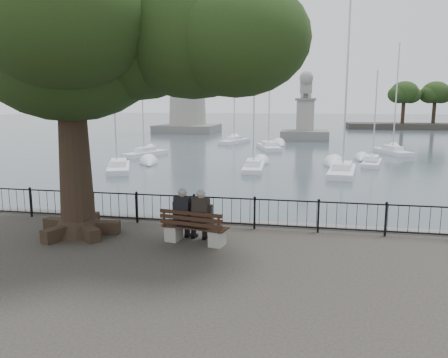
% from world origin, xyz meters
% --- Properties ---
extents(harbor, '(260.00, 260.00, 1.20)m').
position_xyz_m(harbor, '(0.00, 3.00, -0.50)').
color(harbor, '#63615D').
rests_on(harbor, ground).
extents(railing, '(22.06, 0.06, 1.00)m').
position_xyz_m(railing, '(0.00, 2.50, 0.56)').
color(railing, black).
rests_on(railing, ground).
extents(bench, '(1.99, 0.90, 1.01)m').
position_xyz_m(bench, '(-0.52, 0.71, 0.35)').
color(bench, gray).
rests_on(bench, ground).
extents(person_left, '(0.54, 0.85, 1.61)m').
position_xyz_m(person_left, '(-0.84, 0.88, 0.74)').
color(person_left, black).
rests_on(person_left, ground).
extents(person_right, '(0.54, 0.85, 1.61)m').
position_xyz_m(person_right, '(-0.27, 0.77, 0.74)').
color(person_right, black).
rests_on(person_right, ground).
extents(tree, '(11.31, 7.90, 9.24)m').
position_xyz_m(tree, '(-3.43, 1.08, 6.08)').
color(tree, black).
rests_on(tree, ground).
extents(lighthouse, '(9.97, 9.97, 30.51)m').
position_xyz_m(lighthouse, '(-18.00, 62.00, 11.85)').
color(lighthouse, '#63615D').
rests_on(lighthouse, ground).
extents(lion_monument, '(6.34, 6.34, 9.27)m').
position_xyz_m(lion_monument, '(2.00, 49.93, 1.35)').
color(lion_monument, '#63615D').
rests_on(lion_monument, ground).
extents(sailboat_a, '(3.51, 5.66, 10.73)m').
position_xyz_m(sailboat_a, '(-11.31, 19.18, -0.68)').
color(sailboat_a, white).
rests_on(sailboat_a, ground).
extents(sailboat_b, '(1.73, 5.17, 10.90)m').
position_xyz_m(sailboat_b, '(-1.41, 21.32, -0.67)').
color(sailboat_b, white).
rests_on(sailboat_b, ground).
extents(sailboat_c, '(2.45, 6.23, 12.57)m').
position_xyz_m(sailboat_c, '(5.00, 20.53, -0.65)').
color(sailboat_c, white).
rests_on(sailboat_c, ground).
extents(sailboat_d, '(2.20, 4.81, 7.70)m').
position_xyz_m(sailboat_d, '(7.70, 25.80, -0.73)').
color(sailboat_d, white).
rests_on(sailboat_d, ground).
extents(sailboat_e, '(3.17, 5.36, 12.36)m').
position_xyz_m(sailboat_e, '(-12.79, 28.41, -0.63)').
color(sailboat_e, white).
rests_on(sailboat_e, ground).
extents(sailboat_f, '(3.39, 6.33, 11.45)m').
position_xyz_m(sailboat_f, '(-1.70, 36.67, -0.68)').
color(sailboat_f, white).
rests_on(sailboat_f, ground).
extents(sailboat_g, '(3.35, 5.69, 10.87)m').
position_xyz_m(sailboat_g, '(10.76, 34.57, -0.68)').
color(sailboat_g, white).
rests_on(sailboat_g, ground).
extents(sailboat_h, '(3.33, 6.22, 14.14)m').
position_xyz_m(sailboat_h, '(-6.63, 43.27, -0.61)').
color(sailboat_h, white).
rests_on(sailboat_h, ground).
extents(far_shore, '(30.00, 8.60, 9.18)m').
position_xyz_m(far_shore, '(25.54, 79.46, 3.00)').
color(far_shore, '#2B2824').
rests_on(far_shore, ground).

